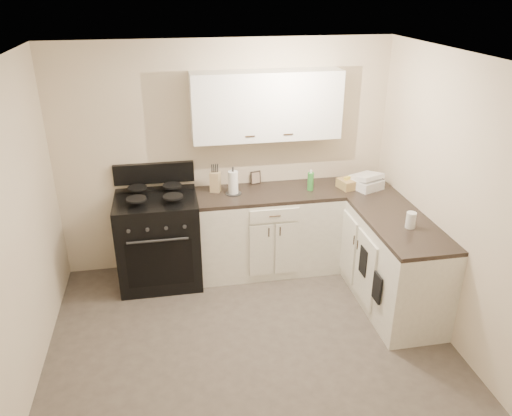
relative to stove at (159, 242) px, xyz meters
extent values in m
plane|color=#473F38|center=(0.77, -1.48, -0.46)|extent=(3.60, 3.60, 0.00)
plane|color=white|center=(0.77, -1.48, 2.04)|extent=(3.60, 3.60, 0.00)
plane|color=beige|center=(0.77, 0.32, 0.79)|extent=(3.60, 0.00, 3.60)
plane|color=beige|center=(2.57, -1.48, 0.79)|extent=(0.00, 3.60, 3.60)
plane|color=beige|center=(-1.03, -1.48, 0.79)|extent=(0.00, 3.60, 3.60)
plane|color=beige|center=(0.77, -3.28, 0.79)|extent=(3.60, 0.00, 3.60)
cube|color=white|center=(1.20, 0.02, -0.01)|extent=(1.55, 0.60, 0.90)
cube|color=white|center=(2.27, -0.63, -0.01)|extent=(0.60, 1.90, 0.90)
cube|color=black|center=(1.20, 0.02, 0.46)|extent=(1.55, 0.60, 0.04)
cube|color=black|center=(2.27, -0.63, 0.46)|extent=(0.60, 1.90, 0.04)
cube|color=white|center=(1.20, 0.18, 1.38)|extent=(1.55, 0.30, 0.70)
cube|color=black|center=(0.00, 0.00, 0.00)|extent=(0.85, 0.72, 1.03)
cube|color=tan|center=(0.64, 0.14, 0.59)|extent=(0.13, 0.12, 0.22)
cylinder|color=white|center=(0.82, 0.04, 0.61)|extent=(0.12, 0.12, 0.25)
cylinder|color=green|center=(1.65, -0.01, 0.58)|extent=(0.07, 0.07, 0.20)
cube|color=black|center=(1.11, 0.28, 0.55)|extent=(0.12, 0.06, 0.15)
cube|color=tan|center=(2.13, -0.01, 0.53)|extent=(0.34, 0.27, 0.10)
cube|color=white|center=(2.27, -0.07, 0.53)|extent=(0.37, 0.36, 0.10)
cylinder|color=silver|center=(2.30, -1.05, 0.56)|extent=(0.10, 0.10, 0.15)
cube|color=black|center=(1.95, -1.25, -0.01)|extent=(0.02, 0.16, 0.27)
cube|color=black|center=(1.95, -0.90, 0.07)|extent=(0.02, 0.16, 0.28)
camera|label=1|loc=(0.17, -4.82, 2.54)|focal=35.00mm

